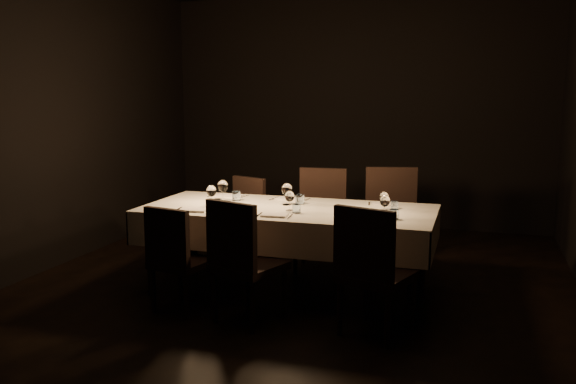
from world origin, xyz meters
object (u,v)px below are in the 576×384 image
(chair_near_right, at_px, (371,266))
(chair_far_right, at_px, (392,217))
(chair_far_left, at_px, (243,215))
(chair_near_left, at_px, (176,254))
(dining_table, at_px, (288,216))
(chair_near_center, at_px, (242,256))
(chair_far_center, at_px, (321,214))

(chair_near_right, relative_size, chair_far_right, 0.94)
(chair_near_right, bearing_deg, chair_far_left, -26.16)
(chair_far_left, bearing_deg, chair_near_left, -67.38)
(dining_table, xyz_separation_m, chair_near_center, (-0.11, -0.82, -0.16))
(chair_far_left, height_order, chair_far_right, chair_far_right)
(chair_near_center, height_order, chair_far_center, chair_far_center)
(chair_near_right, distance_m, chair_far_right, 1.61)
(chair_near_left, distance_m, chair_near_right, 1.57)
(dining_table, height_order, chair_near_center, chair_near_center)
(chair_near_left, distance_m, chair_far_center, 1.79)
(dining_table, height_order, chair_far_left, chair_far_left)
(chair_near_center, xyz_separation_m, chair_near_right, (0.98, 0.03, 0.00))
(chair_far_right, bearing_deg, chair_far_left, 164.63)
(chair_near_center, xyz_separation_m, chair_far_right, (0.91, 1.64, 0.03))
(chair_near_right, height_order, chair_far_left, chair_near_right)
(chair_near_right, bearing_deg, chair_near_left, 17.74)
(dining_table, relative_size, chair_near_center, 2.62)
(chair_near_center, bearing_deg, chair_near_right, -158.21)
(dining_table, relative_size, chair_far_center, 2.53)
(dining_table, xyz_separation_m, chair_far_left, (-0.76, 0.85, -0.20))
(dining_table, height_order, chair_near_right, chair_near_right)
(chair_far_center, bearing_deg, chair_far_right, -6.64)
(chair_near_right, height_order, chair_far_right, chair_far_right)
(chair_near_left, relative_size, chair_far_right, 0.84)
(chair_far_center, bearing_deg, chair_far_left, 175.97)
(chair_near_center, bearing_deg, dining_table, -77.84)
(chair_near_center, relative_size, chair_far_center, 0.97)
(chair_near_left, xyz_separation_m, chair_far_right, (1.50, 1.57, 0.08))
(chair_near_right, distance_m, chair_far_center, 1.82)
(chair_near_left, bearing_deg, chair_far_right, -121.28)
(chair_far_center, bearing_deg, chair_near_left, -120.37)
(chair_far_left, xyz_separation_m, chair_far_right, (1.55, -0.02, 0.07))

